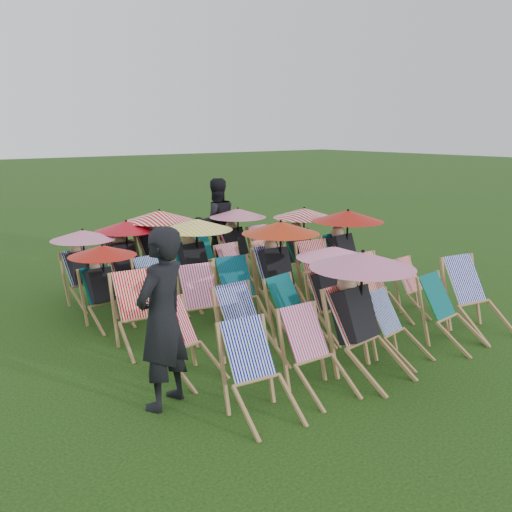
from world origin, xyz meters
TOP-DOWN VIEW (x-y plane):
  - ground at (0.00, 0.00)m, footprint 100.00×100.00m
  - deckchair_0 at (-1.93, -2.28)m, footprint 0.70×0.91m
  - deckchair_1 at (-1.10, -2.24)m, footprint 0.63×0.86m
  - deckchair_2 at (-0.36, -2.24)m, footprint 1.23×1.31m
  - deckchair_3 at (0.34, -2.19)m, footprint 0.66×0.83m
  - deckchair_4 at (1.29, -2.32)m, footprint 0.68×0.89m
  - deckchair_5 at (2.01, -2.25)m, footprint 0.83×1.05m
  - deckchair_6 at (-2.01, -1.03)m, footprint 0.72×0.89m
  - deckchair_7 at (-1.21, -1.17)m, footprint 0.63×0.87m
  - deckchair_8 at (-0.37, -1.13)m, footprint 0.73×0.92m
  - deckchair_9 at (0.33, -1.07)m, footprint 1.05×1.10m
  - deckchair_10 at (1.28, -1.07)m, footprint 0.70×0.94m
  - deckchair_11 at (2.11, -1.18)m, footprint 0.60×0.80m
  - deckchair_12 at (-2.03, 0.09)m, footprint 0.75×0.96m
  - deckchair_13 at (-1.11, 0.01)m, footprint 0.77×0.96m
  - deckchair_14 at (-0.43, 0.05)m, footprint 0.77×0.96m
  - deckchair_15 at (0.35, 0.10)m, footprint 1.21×1.28m
  - deckchair_16 at (1.21, 0.02)m, footprint 0.80×1.01m
  - deckchair_17 at (1.97, 0.18)m, footprint 1.23×1.31m
  - deckchair_18 at (-2.03, 1.27)m, footprint 0.99×1.04m
  - deckchair_19 at (-1.19, 1.17)m, footprint 0.63×0.84m
  - deckchair_20 at (-0.38, 1.32)m, footprint 1.18×1.24m
  - deckchair_21 at (0.38, 1.25)m, footprint 0.61×0.82m
  - deckchair_22 at (1.16, 1.22)m, footprint 0.57×0.79m
  - deckchair_23 at (1.95, 1.27)m, footprint 1.16×1.23m
  - deckchair_24 at (-1.88, 2.38)m, footprint 1.04×1.11m
  - deckchair_25 at (-1.10, 2.45)m, footprint 1.08×1.12m
  - deckchair_26 at (-0.45, 2.41)m, footprint 1.19×1.29m
  - deckchair_27 at (0.39, 2.35)m, footprint 0.72×0.97m
  - deckchair_28 at (1.25, 2.39)m, footprint 1.10×1.20m
  - deckchair_29 at (1.91, 2.32)m, footprint 0.62×0.84m
  - person_left at (-2.57, -1.47)m, footprint 0.82×0.70m
  - person_rear at (1.29, 3.29)m, footprint 1.04×0.90m

SIDE VIEW (x-z plane):
  - ground at x=0.00m, z-range 0.00..0.00m
  - deckchair_11 at x=2.11m, z-range 0.00..0.82m
  - deckchair_3 at x=0.34m, z-range 0.00..0.82m
  - deckchair_22 at x=1.16m, z-range 0.00..0.84m
  - deckchair_21 at x=0.38m, z-range 0.00..0.87m
  - deckchair_6 at x=-2.01m, z-range 0.00..0.87m
  - deckchair_19 at x=-1.19m, z-range 0.00..0.87m
  - deckchair_29 at x=1.91m, z-range 0.00..0.88m
  - deckchair_1 at x=-1.10m, z-range 0.00..0.90m
  - deckchair_8 at x=-0.37m, z-range 0.00..0.91m
  - deckchair_4 at x=1.29m, z-range 0.00..0.91m
  - deckchair_0 at x=-1.93m, z-range 0.00..0.92m
  - deckchair_7 at x=-1.21m, z-range 0.00..0.93m
  - deckchair_13 at x=-1.11m, z-range 0.00..0.93m
  - deckchair_14 at x=-0.43m, z-range 0.00..0.95m
  - deckchair_12 at x=-2.03m, z-range 0.00..0.97m
  - deckchair_10 at x=1.28m, z-range 0.00..0.97m
  - deckchair_16 at x=1.21m, z-range 0.00..1.00m
  - deckchair_27 at x=0.39m, z-range 0.00..1.02m
  - deckchair_5 at x=2.01m, z-range 0.00..1.03m
  - deckchair_18 at x=-2.03m, z-range 0.03..1.21m
  - deckchair_24 at x=-1.88m, z-range 0.03..1.26m
  - deckchair_9 at x=0.33m, z-range 0.03..1.28m
  - deckchair_25 at x=-1.10m, z-range 0.04..1.32m
  - deckchair_28 at x=1.25m, z-range 0.04..1.35m
  - deckchair_23 at x=1.95m, z-range 0.04..1.42m
  - deckchair_20 at x=-0.38m, z-range 0.04..1.43m
  - deckchair_26 at x=-0.45m, z-range 0.04..1.46m
  - deckchair_15 at x=0.35m, z-range 0.04..1.47m
  - deckchair_2 at x=-0.36m, z-range 0.04..1.50m
  - deckchair_17 at x=1.97m, z-range 0.04..1.50m
  - person_rear at x=1.29m, z-range 0.00..1.84m
  - person_left at x=-2.57m, z-range 0.00..1.90m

